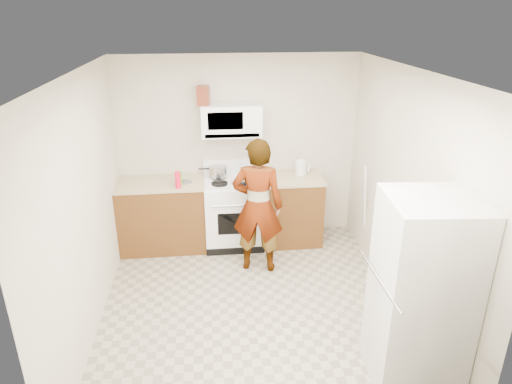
{
  "coord_description": "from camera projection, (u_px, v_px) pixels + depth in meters",
  "views": [
    {
      "loc": [
        -0.42,
        -4.12,
        3.03
      ],
      "look_at": [
        0.1,
        0.55,
        1.12
      ],
      "focal_mm": 32.0,
      "sensor_mm": 36.0,
      "label": 1
    }
  ],
  "objects": [
    {
      "name": "floor",
      "position": [
        252.0,
        307.0,
        4.98
      ],
      "size": [
        3.6,
        3.6,
        0.0
      ],
      "primitive_type": "plane",
      "color": "gray",
      "rests_on": "ground"
    },
    {
      "name": "microwave",
      "position": [
        231.0,
        120.0,
        5.81
      ],
      "size": [
        0.76,
        0.38,
        0.4
      ],
      "primitive_type": "cube",
      "color": "white",
      "rests_on": "back_wall"
    },
    {
      "name": "counter_left",
      "position": [
        160.0,
        183.0,
        5.9
      ],
      "size": [
        1.14,
        0.64,
        0.03
      ],
      "primitive_type": "cube",
      "color": "tan",
      "rests_on": "cabinet_left"
    },
    {
      "name": "cabinet_left",
      "position": [
        163.0,
        216.0,
        6.07
      ],
      "size": [
        1.12,
        0.62,
        0.9
      ],
      "primitive_type": "cube",
      "color": "#593415",
      "rests_on": "floor"
    },
    {
      "name": "fridge",
      "position": [
        420.0,
        294.0,
        3.74
      ],
      "size": [
        0.76,
        0.76,
        1.7
      ],
      "primitive_type": "cube",
      "rotation": [
        0.0,
        0.0,
        -0.09
      ],
      "color": "#BABAB6",
      "rests_on": "floor"
    },
    {
      "name": "bottle_spray",
      "position": [
        178.0,
        180.0,
        5.65
      ],
      "size": [
        0.07,
        0.07,
        0.22
      ],
      "primitive_type": "cylinder",
      "rotation": [
        0.0,
        0.0,
        -0.06
      ],
      "color": "red",
      "rests_on": "counter_left"
    },
    {
      "name": "bottle_hot_sauce",
      "position": [
        179.0,
        179.0,
        5.73
      ],
      "size": [
        0.07,
        0.07,
        0.18
      ],
      "primitive_type": "cylinder",
      "rotation": [
        0.0,
        0.0,
        0.38
      ],
      "color": "#DE5718",
      "rests_on": "counter_left"
    },
    {
      "name": "counter_right",
      "position": [
        291.0,
        178.0,
        6.07
      ],
      "size": [
        0.82,
        0.64,
        0.03
      ],
      "primitive_type": "cube",
      "color": "tan",
      "rests_on": "cabinet_right"
    },
    {
      "name": "saucepan",
      "position": [
        218.0,
        171.0,
        6.02
      ],
      "size": [
        0.24,
        0.24,
        0.13
      ],
      "primitive_type": "cylinder",
      "rotation": [
        0.0,
        0.0,
        0.0
      ],
      "color": "#B7B6BB",
      "rests_on": "gas_range"
    },
    {
      "name": "broom",
      "position": [
        365.0,
        209.0,
        5.87
      ],
      "size": [
        0.19,
        0.21,
        1.24
      ],
      "primitive_type": "cylinder",
      "rotation": [
        0.14,
        -0.14,
        0.06
      ],
      "color": "white",
      "rests_on": "floor"
    },
    {
      "name": "back_wall",
      "position": [
        238.0,
        149.0,
        6.15
      ],
      "size": [
        3.2,
        0.02,
        2.5
      ],
      "primitive_type": "cube",
      "color": "beige",
      "rests_on": "floor"
    },
    {
      "name": "jug",
      "position": [
        203.0,
        95.0,
        5.63
      ],
      "size": [
        0.17,
        0.17,
        0.24
      ],
      "primitive_type": "cube",
      "rotation": [
        0.0,
        0.0,
        -0.22
      ],
      "color": "#602616",
      "rests_on": "microwave"
    },
    {
      "name": "person",
      "position": [
        258.0,
        206.0,
        5.42
      ],
      "size": [
        0.68,
        0.52,
        1.67
      ],
      "primitive_type": "imported",
      "rotation": [
        0.0,
        0.0,
        2.92
      ],
      "color": "tan",
      "rests_on": "floor"
    },
    {
      "name": "gas_range",
      "position": [
        234.0,
        211.0,
        6.15
      ],
      "size": [
        0.76,
        0.65,
        1.13
      ],
      "color": "white",
      "rests_on": "floor"
    },
    {
      "name": "cabinet_right",
      "position": [
        290.0,
        210.0,
        6.25
      ],
      "size": [
        0.8,
        0.62,
        0.9
      ],
      "primitive_type": "cube",
      "color": "#593415",
      "rests_on": "floor"
    },
    {
      "name": "tray",
      "position": [
        240.0,
        180.0,
        5.9
      ],
      "size": [
        0.26,
        0.17,
        0.05
      ],
      "primitive_type": "cube",
      "rotation": [
        0.0,
        0.0,
        -0.05
      ],
      "color": "white",
      "rests_on": "gas_range"
    },
    {
      "name": "bottle_green_cap",
      "position": [
        180.0,
        178.0,
        5.78
      ],
      "size": [
        0.06,
        0.06,
        0.18
      ],
      "primitive_type": "cylinder",
      "rotation": [
        0.0,
        0.0,
        0.07
      ],
      "color": "green",
      "rests_on": "counter_left"
    },
    {
      "name": "pot_lid",
      "position": [
        184.0,
        182.0,
        5.89
      ],
      "size": [
        0.23,
        0.23,
        0.01
      ],
      "primitive_type": "cylinder",
      "rotation": [
        0.0,
        0.0,
        0.07
      ],
      "color": "white",
      "rests_on": "counter_left"
    },
    {
      "name": "kettle",
      "position": [
        301.0,
        168.0,
        6.14
      ],
      "size": [
        0.19,
        0.19,
        0.18
      ],
      "primitive_type": "cylinder",
      "rotation": [
        0.0,
        0.0,
        0.3
      ],
      "color": "white",
      "rests_on": "counter_right"
    },
    {
      "name": "right_wall",
      "position": [
        406.0,
        195.0,
        4.67
      ],
      "size": [
        0.02,
        3.6,
        2.5
      ],
      "primitive_type": "cube",
      "color": "beige",
      "rests_on": "floor"
    }
  ]
}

